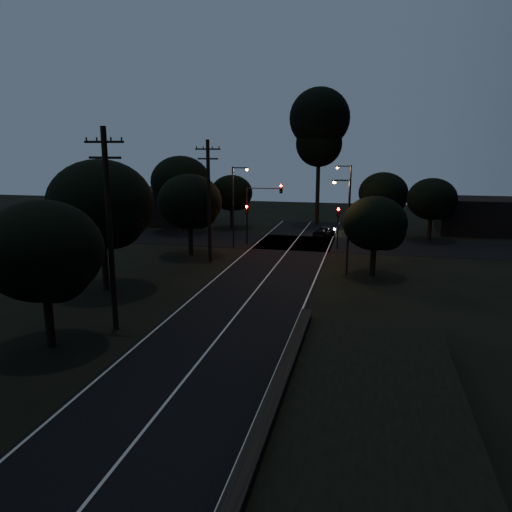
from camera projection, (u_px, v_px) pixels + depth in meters
The scene contains 22 objects.
road_surface at pixel (275, 267), 41.96m from camera, with size 60.00×70.00×0.03m.
retaining_wall at pixel (363, 504), 13.39m from camera, with size 6.93×26.00×1.60m.
utility_pole_mid at pixel (110, 227), 26.68m from camera, with size 2.20×0.30×11.00m.
utility_pole_far at pixel (209, 199), 42.91m from camera, with size 2.20×0.30×10.50m.
tree_left_b at pixel (45, 254), 24.29m from camera, with size 5.89×5.89×7.48m.
tree_left_c at pixel (103, 207), 34.08m from camera, with size 7.23×7.23×9.13m.
tree_left_d at pixel (191, 203), 45.33m from camera, with size 5.91×5.91×7.50m.
tree_far_nw at pixel (233, 194), 60.83m from camera, with size 5.12×5.12×6.49m.
tree_far_w at pixel (182, 183), 57.72m from camera, with size 6.94×6.94×8.84m.
tree_far_ne at pixel (385, 194), 56.83m from camera, with size 5.56×5.56×7.03m.
tree_far_e at pixel (434, 200), 52.96m from camera, with size 5.23×5.23×6.64m.
tree_right_a at pixel (377, 225), 38.15m from camera, with size 4.92×4.92×6.26m.
tall_pine at pixel (319, 126), 61.79m from camera, with size 7.49×7.49×17.02m.
building_left at pixel (155, 206), 65.69m from camera, with size 10.00×8.00×4.40m, color black.
building_right at pixel (479, 216), 58.01m from camera, with size 9.00×7.00×4.00m, color black.
signal_left at pixel (247, 217), 50.78m from camera, with size 0.28×0.35×4.10m.
signal_right at pixel (338, 220), 48.79m from camera, with size 0.28×0.35×4.10m.
signal_mast at pixel (263, 203), 50.09m from camera, with size 3.70×0.35×6.25m.
streetlight_a at pixel (235, 202), 48.65m from camera, with size 1.66×0.26×8.00m.
streetlight_b at pixel (348, 198), 52.06m from camera, with size 1.66×0.26×8.00m.
streetlight_c at pixel (346, 220), 38.68m from camera, with size 1.46×0.26×7.50m.
car at pixel (324, 231), 55.38m from camera, with size 1.55×3.85×1.31m, color black.
Camera 1 is at (7.52, -8.96, 10.05)m, focal length 35.00 mm.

